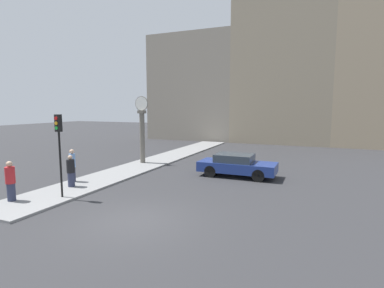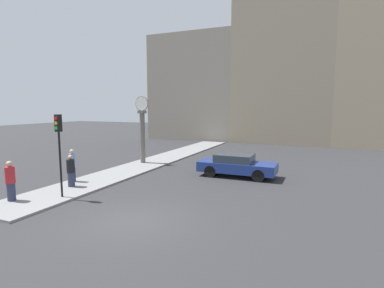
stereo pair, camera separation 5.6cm
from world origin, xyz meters
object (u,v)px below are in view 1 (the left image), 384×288
traffic_light_near (59,138)px  pedestrian_blue_stripe (72,165)px  pedestrian_red_top (10,181)px  sedan_car (237,165)px  pedestrian_black_jacket (71,171)px  street_clock (142,131)px

traffic_light_near → pedestrian_blue_stripe: 3.40m
traffic_light_near → pedestrian_red_top: bearing=-141.1°
sedan_car → pedestrian_red_top: size_ratio=2.62×
pedestrian_black_jacket → pedestrian_red_top: bearing=-102.2°
pedestrian_blue_stripe → pedestrian_red_top: 3.64m
traffic_light_near → pedestrian_red_top: size_ratio=2.14×
sedan_car → street_clock: (-7.34, 1.22, 1.73)m
traffic_light_near → pedestrian_blue_stripe: traffic_light_near is taller
sedan_car → pedestrian_blue_stripe: bearing=-147.0°
street_clock → traffic_light_near: bearing=-82.0°
sedan_car → pedestrian_black_jacket: (-7.09, -5.90, 0.20)m
street_clock → pedestrian_red_top: 10.04m
sedan_car → traffic_light_near: (-6.12, -7.44, 2.06)m
pedestrian_black_jacket → traffic_light_near: bearing=-57.7°
pedestrian_blue_stripe → pedestrian_black_jacket: size_ratio=1.09×
pedestrian_blue_stripe → pedestrian_black_jacket: 1.10m
sedan_car → pedestrian_black_jacket: 9.23m
traffic_light_near → pedestrian_red_top: traffic_light_near is taller
traffic_light_near → pedestrian_black_jacket: (-0.97, 1.53, -1.87)m
pedestrian_blue_stripe → street_clock: bearing=85.8°
traffic_light_near → street_clock: street_clock is taller
street_clock → pedestrian_black_jacket: street_clock is taller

